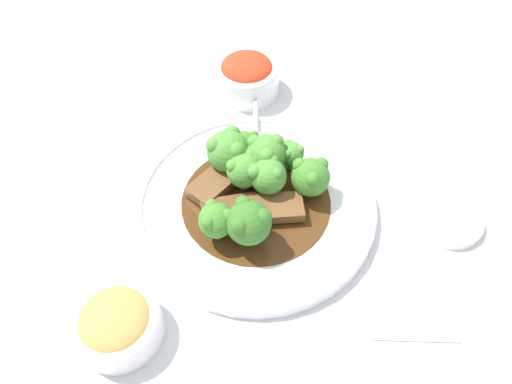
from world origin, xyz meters
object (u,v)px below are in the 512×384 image
object	(u,v)px
beef_strip_0	(277,208)
broccoli_floret_7	(216,220)
broccoli_floret_8	(247,143)
serving_spoon	(256,144)
broccoli_floret_3	(268,176)
broccoli_floret_6	(228,150)
main_plate	(256,203)
side_bowl_appetizer	(117,323)
broccoli_floret_4	(291,154)
broccoli_floret_0	(244,170)
side_bowl_kimchi	(247,75)
beef_strip_1	(230,209)
broccoli_floret_5	(266,154)
broccoli_floret_1	(249,222)
beef_strip_2	(210,187)
broccoli_floret_2	(310,176)
sauce_dish	(450,219)

from	to	relation	value
beef_strip_0	broccoli_floret_7	world-z (taller)	broccoli_floret_7
broccoli_floret_8	serving_spoon	size ratio (longest dim) A/B	0.21
broccoli_floret_3	broccoli_floret_6	xyz separation A→B (m)	(0.04, -0.05, 0.00)
main_plate	broccoli_floret_8	distance (m)	0.08
beef_strip_0	side_bowl_appetizer	size ratio (longest dim) A/B	0.74
broccoli_floret_4	broccoli_floret_6	distance (m)	0.08
broccoli_floret_4	broccoli_floret_7	size ratio (longest dim) A/B	0.81
broccoli_floret_3	broccoli_floret_6	world-z (taller)	broccoli_floret_6
broccoli_floret_0	broccoli_floret_7	size ratio (longest dim) A/B	1.02
side_bowl_kimchi	beef_strip_1	bearing A→B (deg)	73.70
beef_strip_1	broccoli_floret_4	distance (m)	0.11
broccoli_floret_5	broccoli_floret_6	xyz separation A→B (m)	(0.05, -0.02, -0.00)
beef_strip_0	broccoli_floret_6	size ratio (longest dim) A/B	1.17
broccoli_floret_3	broccoli_floret_6	size ratio (longest dim) A/B	0.90
broccoli_floret_1	beef_strip_2	bearing A→B (deg)	-67.83
broccoli_floret_3	serving_spoon	world-z (taller)	broccoli_floret_3
broccoli_floret_2	broccoli_floret_0	bearing A→B (deg)	-16.84
broccoli_floret_6	side_bowl_kimchi	size ratio (longest dim) A/B	0.60
beef_strip_0	broccoli_floret_8	size ratio (longest dim) A/B	1.66
broccoli_floret_3	broccoli_floret_5	size ratio (longest dim) A/B	0.90
main_plate	sauce_dish	bearing A→B (deg)	162.64
broccoli_floret_6	broccoli_floret_1	bearing A→B (deg)	91.40
beef_strip_1	broccoli_floret_8	bearing A→B (deg)	-114.55
broccoli_floret_5	side_bowl_appetizer	bearing A→B (deg)	41.12
broccoli_floret_2	sauce_dish	world-z (taller)	broccoli_floret_2
broccoli_floret_8	beef_strip_0	bearing A→B (deg)	99.65
beef_strip_0	side_bowl_appetizer	distance (m)	0.23
beef_strip_2	broccoli_floret_6	world-z (taller)	broccoli_floret_6
broccoli_floret_8	broccoli_floret_2	bearing A→B (deg)	131.64
side_bowl_kimchi	broccoli_floret_6	bearing A→B (deg)	70.80
beef_strip_0	beef_strip_2	distance (m)	0.09
side_bowl_kimchi	broccoli_floret_8	bearing A→B (deg)	78.74
broccoli_floret_3	side_bowl_kimchi	size ratio (longest dim) A/B	0.55
broccoli_floret_1	broccoli_floret_2	xyz separation A→B (m)	(-0.09, -0.06, -0.01)
broccoli_floret_8	broccoli_floret_5	bearing A→B (deg)	118.78
beef_strip_0	beef_strip_1	bearing A→B (deg)	-11.20
broccoli_floret_0	broccoli_floret_5	bearing A→B (deg)	-150.91
broccoli_floret_1	sauce_dish	size ratio (longest dim) A/B	0.73
broccoli_floret_0	broccoli_floret_6	xyz separation A→B (m)	(0.01, -0.03, 0.00)
broccoli_floret_6	side_bowl_appetizer	world-z (taller)	broccoli_floret_6
broccoli_floret_3	beef_strip_1	bearing A→B (deg)	21.66
main_plate	broccoli_floret_8	bearing A→B (deg)	-93.29
broccoli_floret_5	broccoli_floret_7	size ratio (longest dim) A/B	1.16
beef_strip_1	broccoli_floret_6	xyz separation A→B (m)	(-0.01, -0.07, 0.03)
broccoli_floret_6	sauce_dish	world-z (taller)	broccoli_floret_6
broccoli_floret_5	serving_spoon	distance (m)	0.05
side_bowl_kimchi	broccoli_floret_0	bearing A→B (deg)	77.58
broccoli_floret_1	broccoli_floret_3	world-z (taller)	broccoli_floret_1
broccoli_floret_8	side_bowl_kimchi	size ratio (longest dim) A/B	0.43
broccoli_floret_0	beef_strip_0	bearing A→B (deg)	122.29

